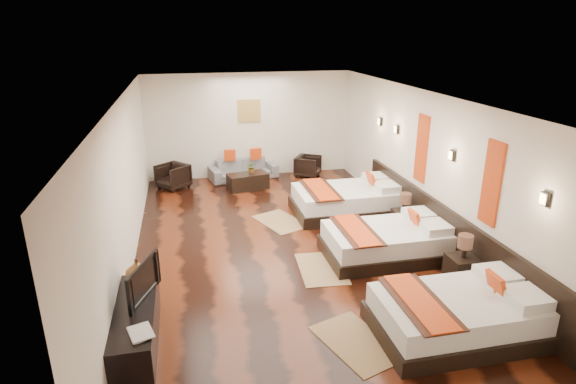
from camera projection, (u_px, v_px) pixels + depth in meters
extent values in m
cube|color=black|center=(287.00, 248.00, 8.81)|extent=(5.50, 9.50, 0.01)
cube|color=white|center=(287.00, 97.00, 7.88)|extent=(5.50, 9.50, 0.01)
cube|color=silver|center=(250.00, 125.00, 12.72)|extent=(5.50, 0.01, 2.80)
cube|color=silver|center=(125.00, 188.00, 7.78)|extent=(0.01, 9.50, 2.80)
cube|color=silver|center=(429.00, 168.00, 8.90)|extent=(0.01, 9.50, 2.80)
cube|color=black|center=(443.00, 231.00, 8.47)|extent=(0.08, 6.60, 0.90)
cube|color=black|center=(456.00, 325.00, 6.34)|extent=(2.21, 1.37, 0.23)
cube|color=white|center=(458.00, 308.00, 6.25)|extent=(2.10, 1.26, 0.32)
cube|color=red|center=(496.00, 285.00, 6.26)|extent=(0.16, 0.34, 0.34)
cube|color=#38190F|center=(419.00, 302.00, 6.07)|extent=(0.58, 1.39, 0.02)
cube|color=red|center=(419.00, 301.00, 6.07)|extent=(0.40, 1.39, 0.02)
cube|color=black|center=(385.00, 250.00, 8.49)|extent=(2.19, 1.36, 0.23)
cube|color=white|center=(386.00, 236.00, 8.40)|extent=(2.09, 1.25, 0.31)
cube|color=red|center=(415.00, 219.00, 8.41)|extent=(0.16, 0.33, 0.34)
cube|color=#38190F|center=(356.00, 230.00, 8.22)|extent=(0.57, 1.38, 0.02)
cube|color=red|center=(357.00, 230.00, 8.22)|extent=(0.40, 1.38, 0.02)
cube|color=black|center=(346.00, 208.00, 10.45)|extent=(2.34, 1.45, 0.24)
cube|color=white|center=(347.00, 195.00, 10.35)|extent=(2.23, 1.34, 0.33)
cube|color=red|center=(372.00, 181.00, 10.36)|extent=(0.17, 0.36, 0.36)
cube|color=#38190F|center=(320.00, 190.00, 10.17)|extent=(0.61, 1.47, 0.02)
cube|color=red|center=(320.00, 189.00, 10.16)|extent=(0.42, 1.47, 0.02)
cube|color=black|center=(461.00, 271.00, 7.51)|extent=(0.44, 0.44, 0.48)
cylinder|color=black|center=(464.00, 251.00, 7.40)|extent=(0.08, 0.08, 0.19)
cylinder|color=#3F2619|center=(465.00, 241.00, 7.34)|extent=(0.23, 0.23, 0.21)
cube|color=black|center=(404.00, 221.00, 9.43)|extent=(0.42, 0.42, 0.46)
cylinder|color=black|center=(405.00, 206.00, 9.33)|extent=(0.07, 0.07, 0.19)
cylinder|color=#3F2619|center=(406.00, 198.00, 9.27)|extent=(0.22, 0.22, 0.20)
cube|color=olive|center=(357.00, 342.00, 6.18)|extent=(1.10, 1.38, 0.01)
cube|color=olive|center=(321.00, 268.00, 8.06)|extent=(0.84, 1.25, 0.01)
cube|color=olive|center=(280.00, 222.00, 10.00)|extent=(1.14, 1.39, 0.01)
cube|color=black|center=(136.00, 326.00, 6.05)|extent=(0.50, 1.80, 0.55)
imported|color=black|center=(138.00, 280.00, 6.13)|extent=(0.43, 0.85, 0.50)
imported|color=black|center=(129.00, 336.00, 5.39)|extent=(0.35, 0.41, 0.03)
imported|color=brown|center=(137.00, 270.00, 6.55)|extent=(0.35, 0.35, 0.33)
imported|color=slate|center=(243.00, 169.00, 12.77)|extent=(1.92, 1.05, 0.53)
imported|color=black|center=(173.00, 176.00, 11.99)|extent=(0.97, 0.97, 0.64)
imported|color=black|center=(308.00, 166.00, 12.95)|extent=(0.87, 0.87, 0.58)
cube|color=black|center=(248.00, 181.00, 11.99)|extent=(1.08, 0.70, 0.40)
imported|color=#275D1F|center=(252.00, 168.00, 11.94)|extent=(0.26, 0.23, 0.29)
cube|color=#D86014|center=(492.00, 183.00, 7.05)|extent=(0.04, 0.40, 1.30)
cube|color=#D86014|center=(422.00, 148.00, 9.08)|extent=(0.04, 0.40, 1.30)
cube|color=black|center=(545.00, 199.00, 5.98)|extent=(0.06, 0.12, 0.18)
cube|color=#FFD18C|center=(543.00, 199.00, 5.98)|extent=(0.02, 0.10, 0.14)
cube|color=black|center=(452.00, 155.00, 8.01)|extent=(0.06, 0.12, 0.18)
cube|color=#FFD18C|center=(451.00, 155.00, 8.00)|extent=(0.02, 0.10, 0.14)
cube|color=black|center=(397.00, 129.00, 10.04)|extent=(0.06, 0.12, 0.18)
cube|color=#FFD18C|center=(396.00, 129.00, 10.03)|extent=(0.02, 0.10, 0.14)
cube|color=black|center=(380.00, 122.00, 10.87)|extent=(0.06, 0.12, 0.18)
cube|color=#FFD18C|center=(379.00, 122.00, 10.86)|extent=(0.02, 0.10, 0.14)
cube|color=#AD873F|center=(249.00, 111.00, 12.57)|extent=(0.60, 0.04, 0.60)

